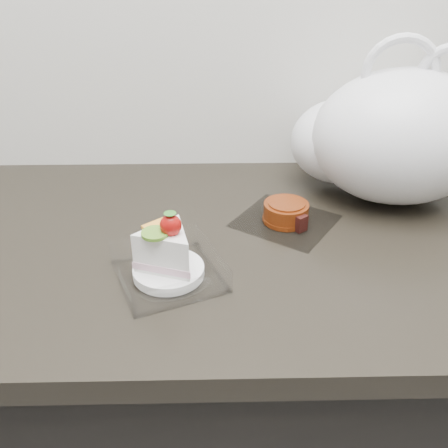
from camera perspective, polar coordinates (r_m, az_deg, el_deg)
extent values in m
cube|color=black|center=(1.18, 2.17, -21.05)|extent=(2.00, 0.60, 0.86)
cube|color=black|center=(0.87, 2.73, -2.40)|extent=(2.04, 0.64, 0.04)
cube|color=white|center=(0.77, -6.31, -5.92)|extent=(0.19, 0.19, 0.00)
cylinder|color=white|center=(0.76, -6.34, -5.36)|extent=(0.11, 0.11, 0.01)
ellipsoid|color=#B0140B|center=(0.71, -6.11, -0.14)|extent=(0.03, 0.03, 0.03)
cone|color=#2D7223|center=(0.70, -6.18, 0.96)|extent=(0.02, 0.02, 0.01)
cylinder|color=olive|center=(0.71, -7.91, -1.07)|extent=(0.04, 0.04, 0.00)
cube|color=orange|center=(0.74, -7.49, 0.02)|extent=(0.05, 0.04, 0.00)
cube|color=white|center=(0.91, 7.02, 0.38)|extent=(0.22, 0.22, 0.00)
cylinder|color=maroon|center=(0.90, 7.09, 1.35)|extent=(0.11, 0.11, 0.03)
cylinder|color=maroon|center=(0.91, 7.04, 0.63)|extent=(0.11, 0.11, 0.01)
cylinder|color=maroon|center=(0.89, 7.16, 2.39)|extent=(0.09, 0.09, 0.00)
cube|color=black|center=(0.88, 8.61, 0.19)|extent=(0.03, 0.03, 0.03)
ellipsoid|color=white|center=(0.99, 19.63, 9.33)|extent=(0.39, 0.34, 0.25)
ellipsoid|color=white|center=(1.02, 13.18, 9.18)|extent=(0.24, 0.22, 0.16)
torus|color=white|center=(0.96, 19.51, 15.89)|extent=(0.14, 0.03, 0.14)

